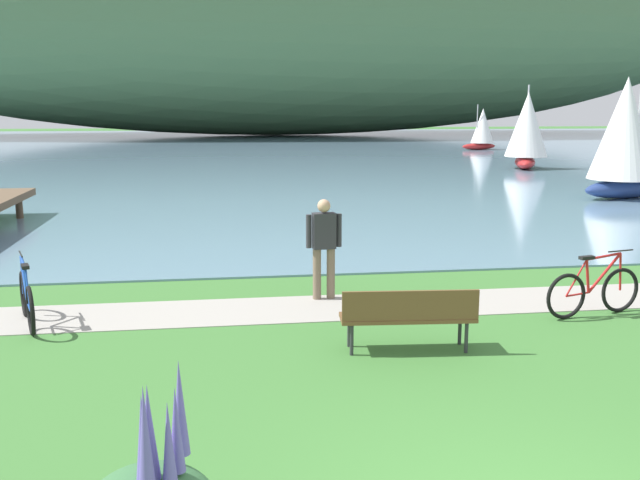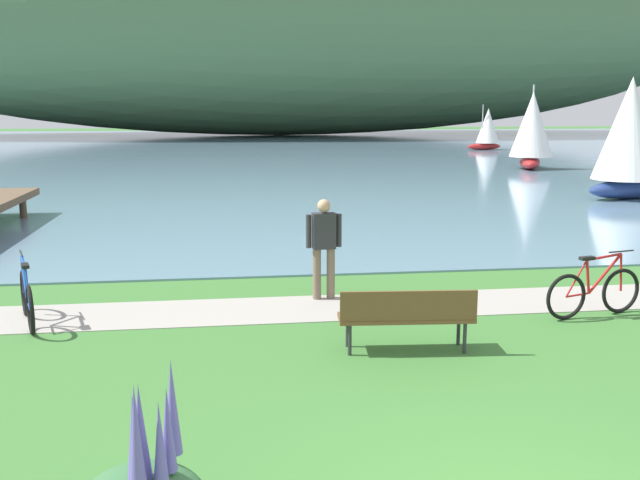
% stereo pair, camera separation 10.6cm
% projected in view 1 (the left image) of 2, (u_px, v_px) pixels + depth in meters
% --- Properties ---
extents(bay_water, '(180.00, 80.00, 0.04)m').
position_uv_depth(bay_water, '(250.00, 149.00, 52.57)').
color(bay_water, '#6B8EA8').
rests_on(bay_water, ground).
extents(distant_hillside, '(98.53, 28.00, 23.53)m').
position_uv_depth(distant_hillside, '(273.00, 23.00, 74.71)').
color(distant_hillside, '#4C7047').
rests_on(distant_hillside, bay_water).
extents(shoreline_path, '(60.00, 1.50, 0.01)m').
position_uv_depth(shoreline_path, '(365.00, 306.00, 11.56)').
color(shoreline_path, '#A39E93').
rests_on(shoreline_path, ground).
extents(park_bench_near_camera, '(1.83, 0.62, 0.88)m').
position_uv_depth(park_bench_near_camera, '(409.00, 314.00, 9.35)').
color(park_bench_near_camera, brown).
rests_on(park_bench_near_camera, ground).
extents(bicycle_leaning_near_bench, '(1.74, 0.44, 1.01)m').
position_uv_depth(bicycle_leaning_near_bench, '(594.00, 291.00, 11.00)').
color(bicycle_leaning_near_bench, black).
rests_on(bicycle_leaning_near_bench, ground).
extents(bicycle_beside_path, '(0.64, 1.69, 1.01)m').
position_uv_depth(bicycle_beside_path, '(27.00, 299.00, 10.52)').
color(bicycle_beside_path, black).
rests_on(bicycle_beside_path, ground).
extents(person_at_shoreline, '(0.61, 0.25, 1.71)m').
position_uv_depth(person_at_shoreline, '(324.00, 243.00, 11.83)').
color(person_at_shoreline, '#72604C').
rests_on(person_at_shoreline, ground).
extents(sailboat_nearest_to_shore, '(2.80, 3.71, 4.22)m').
position_uv_depth(sailboat_nearest_to_shore, '(527.00, 129.00, 35.79)').
color(sailboat_nearest_to_shore, '#B22323').
rests_on(sailboat_nearest_to_shore, bay_water).
extents(sailboat_mid_bay, '(2.87, 1.99, 3.25)m').
position_uv_depth(sailboat_mid_bay, '(482.00, 128.00, 51.38)').
color(sailboat_mid_bay, '#B22323').
rests_on(sailboat_mid_bay, bay_water).
extents(sailboat_toward_hillside, '(4.02, 2.89, 4.55)m').
position_uv_depth(sailboat_toward_hillside, '(625.00, 136.00, 24.32)').
color(sailboat_toward_hillside, navy).
rests_on(sailboat_toward_hillside, bay_water).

